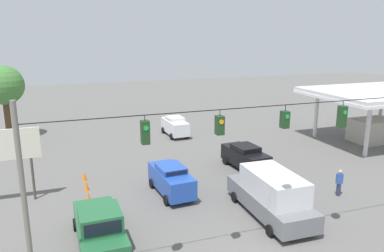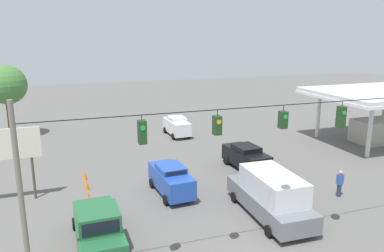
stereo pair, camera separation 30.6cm
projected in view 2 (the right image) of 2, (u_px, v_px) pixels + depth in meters
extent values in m
cylinder|color=slate|center=(22.00, 206.00, 13.84)|extent=(0.20, 0.20, 7.99)
cylinder|color=black|center=(252.00, 107.00, 16.09)|extent=(18.78, 0.04, 0.04)
cube|color=#1E3D1E|center=(341.00, 117.00, 17.80)|extent=(0.32, 0.36, 1.03)
cylinder|color=black|center=(342.00, 104.00, 17.64)|extent=(0.03, 0.03, 0.25)
cylinder|color=green|center=(344.00, 113.00, 17.57)|extent=(0.20, 0.02, 0.20)
cube|color=#1E3D1E|center=(283.00, 120.00, 16.75)|extent=(0.32, 0.36, 0.78)
cylinder|color=black|center=(284.00, 108.00, 16.63)|extent=(0.03, 0.03, 0.28)
cylinder|color=green|center=(286.00, 117.00, 16.54)|extent=(0.20, 0.02, 0.20)
cube|color=#1E3D1E|center=(217.00, 125.00, 15.74)|extent=(0.32, 0.36, 0.81)
cylinder|color=black|center=(217.00, 113.00, 15.61)|extent=(0.03, 0.03, 0.26)
cylinder|color=orange|center=(219.00, 122.00, 15.52)|extent=(0.20, 0.02, 0.20)
cube|color=#1E3D1E|center=(142.00, 132.00, 14.72)|extent=(0.32, 0.36, 0.94)
cylinder|color=black|center=(142.00, 118.00, 14.58)|extent=(0.03, 0.03, 0.22)
cylinder|color=green|center=(143.00, 128.00, 14.50)|extent=(0.20, 0.02, 0.20)
cube|color=slate|center=(269.00, 202.00, 21.49)|extent=(2.54, 6.73, 1.00)
cube|color=silver|center=(273.00, 185.00, 20.91)|extent=(2.29, 4.32, 1.33)
cube|color=black|center=(255.00, 172.00, 22.89)|extent=(1.91, 0.06, 0.93)
cylinder|color=black|center=(268.00, 192.00, 23.97)|extent=(0.23, 0.64, 0.64)
cylinder|color=black|center=(234.00, 197.00, 23.26)|extent=(0.23, 0.64, 0.64)
cylinder|color=black|center=(309.00, 224.00, 19.96)|extent=(0.23, 0.64, 0.64)
cylinder|color=black|center=(269.00, 231.00, 19.25)|extent=(0.23, 0.64, 0.64)
cube|color=silver|center=(177.00, 126.00, 38.45)|extent=(1.86, 4.27, 1.28)
cube|color=silver|center=(177.00, 119.00, 38.25)|extent=(1.63, 1.91, 0.36)
cube|color=black|center=(174.00, 117.00, 39.10)|extent=(1.36, 0.07, 0.25)
cylinder|color=black|center=(180.00, 129.00, 40.14)|extent=(0.24, 0.65, 0.64)
cylinder|color=black|center=(165.00, 130.00, 39.54)|extent=(0.24, 0.65, 0.64)
cylinder|color=black|center=(189.00, 135.00, 37.66)|extent=(0.24, 0.65, 0.64)
cylinder|color=black|center=(173.00, 136.00, 37.06)|extent=(0.24, 0.65, 0.64)
cube|color=#236038|center=(98.00, 229.00, 18.61)|extent=(2.20, 5.63, 0.90)
cube|color=#236038|center=(98.00, 218.00, 17.78)|extent=(1.96, 2.05, 0.90)
cube|color=black|center=(101.00, 228.00, 16.86)|extent=(1.68, 0.05, 0.63)
cylinder|color=black|center=(126.00, 252.00, 17.41)|extent=(0.23, 0.64, 0.64)
cylinder|color=black|center=(74.00, 224.00, 20.02)|extent=(0.23, 0.64, 0.64)
cylinder|color=black|center=(114.00, 217.00, 20.72)|extent=(0.23, 0.64, 0.64)
cube|color=black|center=(246.00, 158.00, 28.85)|extent=(2.15, 4.69, 1.20)
cube|color=black|center=(246.00, 148.00, 28.67)|extent=(1.79, 2.13, 0.36)
cube|color=black|center=(239.00, 145.00, 29.57)|extent=(1.42, 0.14, 0.25)
cylinder|color=black|center=(245.00, 158.00, 30.66)|extent=(0.27, 0.66, 0.64)
cylinder|color=black|center=(226.00, 161.00, 29.96)|extent=(0.27, 0.66, 0.64)
cylinder|color=black|center=(266.00, 169.00, 28.03)|extent=(0.27, 0.66, 0.64)
cylinder|color=black|center=(246.00, 173.00, 27.34)|extent=(0.27, 0.66, 0.64)
cube|color=#234CB2|center=(171.00, 180.00, 24.33)|extent=(2.03, 4.60, 1.27)
cube|color=#234CB2|center=(171.00, 168.00, 24.14)|extent=(1.72, 2.08, 0.36)
cube|color=black|center=(176.00, 173.00, 23.25)|extent=(1.38, 0.11, 0.25)
cylinder|color=black|center=(166.00, 200.00, 22.85)|extent=(0.26, 0.65, 0.64)
cylinder|color=black|center=(192.00, 195.00, 23.51)|extent=(0.26, 0.65, 0.64)
cylinder|color=black|center=(152.00, 183.00, 25.46)|extent=(0.26, 0.65, 0.64)
cylinder|color=black|center=(176.00, 179.00, 26.12)|extent=(0.26, 0.65, 0.64)
cone|color=orange|center=(89.00, 227.00, 19.69)|extent=(0.35, 0.35, 0.63)
cone|color=orange|center=(88.00, 212.00, 21.33)|extent=(0.35, 0.35, 0.63)
cone|color=orange|center=(89.00, 197.00, 23.37)|extent=(0.35, 0.35, 0.63)
cone|color=orange|center=(87.00, 185.00, 25.14)|extent=(0.35, 0.35, 0.63)
cone|color=orange|center=(85.00, 176.00, 26.84)|extent=(0.35, 0.35, 0.63)
cube|color=silver|center=(381.00, 92.00, 35.21)|extent=(12.07, 9.66, 0.35)
cube|color=white|center=(381.00, 96.00, 35.28)|extent=(12.17, 9.76, 0.24)
cylinder|color=silver|center=(384.00, 109.00, 40.25)|extent=(0.36, 0.36, 4.68)
cylinder|color=silver|center=(318.00, 114.00, 37.56)|extent=(0.36, 0.36, 4.68)
cylinder|color=silver|center=(370.00, 130.00, 31.36)|extent=(0.36, 0.36, 4.68)
cube|color=#B2AD9E|center=(376.00, 131.00, 36.10)|extent=(4.22, 2.90, 2.20)
cylinder|color=#4C473D|center=(34.00, 178.00, 23.55)|extent=(0.16, 0.16, 2.76)
cube|color=silver|center=(3.00, 144.00, 22.53)|extent=(4.21, 0.12, 1.92)
cylinder|color=#2D334C|center=(339.00, 190.00, 24.08)|extent=(0.28, 0.28, 0.84)
cube|color=#3359B2|center=(340.00, 179.00, 23.90)|extent=(0.40, 0.24, 0.66)
sphere|color=tan|center=(341.00, 172.00, 23.79)|extent=(0.26, 0.26, 0.26)
cylinder|color=#4C3823|center=(10.00, 117.00, 37.39)|extent=(0.59, 0.59, 4.31)
sphere|color=#427A38|center=(7.00, 85.00, 36.62)|extent=(3.84, 3.84, 3.84)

